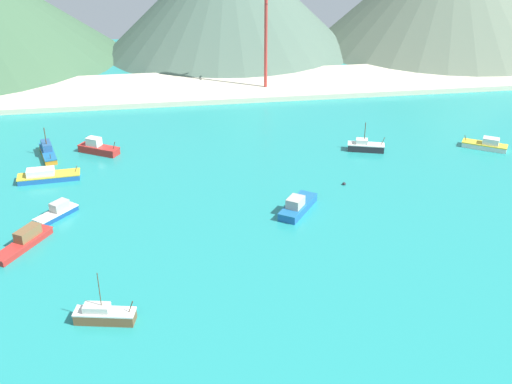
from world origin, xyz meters
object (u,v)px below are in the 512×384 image
object	(u,v)px
fishing_boat_3	(297,206)
fishing_boat_8	(48,151)
radio_tower	(266,20)
buoy_1	(344,184)
fishing_boat_2	(47,176)
fishing_boat_10	(365,146)
fishing_boat_7	(486,145)
fishing_boat_5	(98,148)
fishing_boat_11	(24,241)
fishing_boat_9	(57,212)
fishing_boat_1	(104,315)

from	to	relation	value
fishing_boat_3	fishing_boat_8	bearing A→B (deg)	145.56
fishing_boat_3	radio_tower	xyz separation A→B (m)	(5.18, 61.29, 16.21)
buoy_1	fishing_boat_2	bearing A→B (deg)	169.25
fishing_boat_8	fishing_boat_10	size ratio (longest dim) A/B	1.32
fishing_boat_3	fishing_boat_7	bearing A→B (deg)	25.31
fishing_boat_5	fishing_boat_7	size ratio (longest dim) A/B	0.97
buoy_1	fishing_boat_10	bearing A→B (deg)	59.70
fishing_boat_3	fishing_boat_11	distance (m)	40.22
fishing_boat_2	fishing_boat_10	size ratio (longest dim) A/B	1.47
fishing_boat_3	buoy_1	distance (m)	12.72
fishing_boat_7	fishing_boat_9	bearing A→B (deg)	-168.73
fishing_boat_2	fishing_boat_7	world-z (taller)	fishing_boat_7
fishing_boat_8	fishing_boat_9	distance (m)	24.94
fishing_boat_8	fishing_boat_11	distance (m)	32.86
fishing_boat_2	fishing_boat_11	distance (m)	21.99
fishing_boat_2	fishing_boat_1	bearing A→B (deg)	-73.44
fishing_boat_11	buoy_1	size ratio (longest dim) A/B	15.55
fishing_boat_5	radio_tower	size ratio (longest dim) A/B	0.24
fishing_boat_9	fishing_boat_5	bearing A→B (deg)	79.88
fishing_boat_7	fishing_boat_5	bearing A→B (deg)	172.96
fishing_boat_7	fishing_boat_11	distance (m)	84.29
fishing_boat_9	fishing_boat_10	world-z (taller)	fishing_boat_10
buoy_1	radio_tower	size ratio (longest dim) A/B	0.02
fishing_boat_7	radio_tower	world-z (taller)	radio_tower
fishing_boat_9	radio_tower	distance (m)	72.83
fishing_boat_3	fishing_boat_8	distance (m)	50.17
buoy_1	radio_tower	distance (m)	56.05
fishing_boat_9	buoy_1	xyz separation A→B (m)	(46.36, 4.19, -0.68)
fishing_boat_7	fishing_boat_8	world-z (taller)	fishing_boat_8
fishing_boat_2	fishing_boat_9	xyz separation A→B (m)	(3.40, -13.64, -0.02)
fishing_boat_9	fishing_boat_2	bearing A→B (deg)	104.00
fishing_boat_10	fishing_boat_2	bearing A→B (deg)	-175.76
fishing_boat_10	radio_tower	size ratio (longest dim) A/B	0.21
fishing_boat_8	radio_tower	size ratio (longest dim) A/B	0.28
fishing_boat_8	radio_tower	xyz separation A→B (m)	(46.56, 32.92, 16.26)
fishing_boat_2	fishing_boat_11	xyz separation A→B (m)	(0.00, -21.99, 0.06)
fishing_boat_2	fishing_boat_9	bearing A→B (deg)	-76.00
fishing_boat_8	fishing_boat_9	world-z (taller)	fishing_boat_8
fishing_boat_3	fishing_boat_5	bearing A→B (deg)	138.64
fishing_boat_5	fishing_boat_7	world-z (taller)	fishing_boat_5
fishing_boat_11	fishing_boat_10	bearing A→B (deg)	24.45
fishing_boat_8	fishing_boat_5	bearing A→B (deg)	-0.11
fishing_boat_2	buoy_1	bearing A→B (deg)	-10.75
fishing_boat_2	fishing_boat_8	world-z (taller)	fishing_boat_8
fishing_boat_5	fishing_boat_8	size ratio (longest dim) A/B	0.84
fishing_boat_2	buoy_1	world-z (taller)	fishing_boat_2
fishing_boat_7	fishing_boat_8	size ratio (longest dim) A/B	0.87
buoy_1	fishing_boat_9	bearing A→B (deg)	-174.84
fishing_boat_2	fishing_boat_10	xyz separation A→B (m)	(57.78, 4.28, 0.07)
fishing_boat_1	fishing_boat_9	size ratio (longest dim) A/B	1.07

